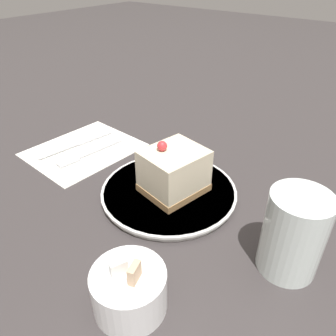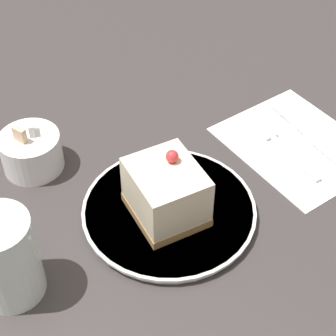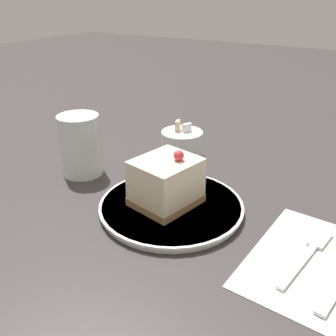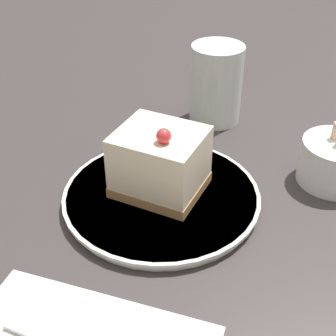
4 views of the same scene
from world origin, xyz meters
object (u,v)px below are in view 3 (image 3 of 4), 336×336
plate (171,206)px  fork (309,252)px  sugar_bowl (182,144)px  drinking_glass (81,145)px  cake_slice (166,182)px

plate → fork: bearing=0.8°
sugar_bowl → fork: bearing=-31.8°
plate → sugar_bowl: (-0.10, 0.20, 0.02)m
drinking_glass → plate: bearing=-6.6°
cake_slice → plate: bearing=35.2°
plate → cake_slice: (-0.01, -0.00, 0.04)m
plate → drinking_glass: (-0.22, 0.03, 0.05)m
cake_slice → drinking_glass: 0.21m
drinking_glass → cake_slice: bearing=-7.8°
sugar_bowl → cake_slice: bearing=-66.4°
sugar_bowl → drinking_glass: 0.21m
cake_slice → fork: size_ratio=0.73×
sugar_bowl → drinking_glass: (-0.12, -0.17, 0.03)m
plate → fork: plate is taller
plate → fork: size_ratio=1.52×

